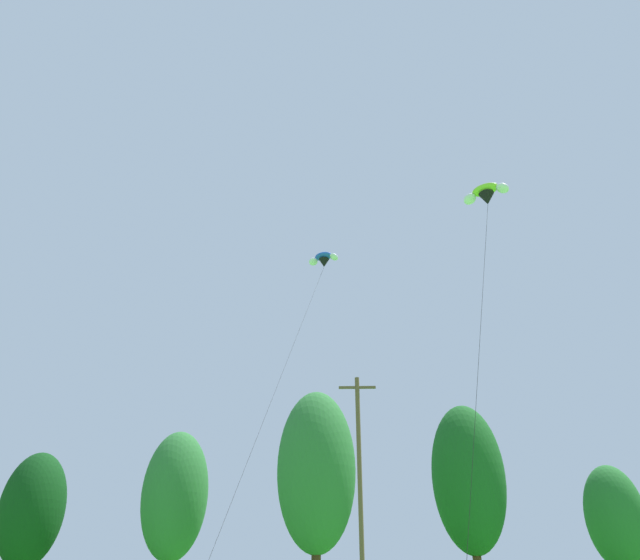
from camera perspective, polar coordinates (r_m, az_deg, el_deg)
treeline_tree_b at (r=50.96m, az=-26.40°, el=-19.52°), size 4.60×4.60×10.38m
treeline_tree_c at (r=50.77m, az=-14.04°, el=-19.77°), size 5.20×5.20×12.60m
treeline_tree_d at (r=44.83m, az=-0.36°, el=-18.11°), size 5.75×5.75×14.65m
treeline_tree_e at (r=50.72m, az=14.34°, el=-18.27°), size 5.77×5.77×14.71m
treeline_tree_f at (r=53.89m, az=26.99°, el=-20.01°), size 4.46×4.46×9.84m
utility_pole at (r=34.21m, az=3.94°, el=-19.30°), size 2.20×0.26×12.66m
parafoil_kite_high_blue_white at (r=47.54m, az=0.36°, el=2.01°), size 5.40×20.02×24.06m
parafoil_kite_mid_lime_white at (r=28.71m, az=15.98°, el=8.06°), size 5.33×7.72×17.54m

